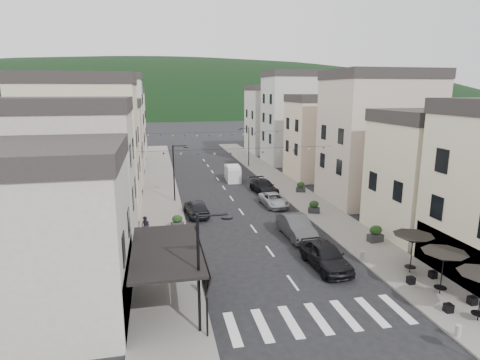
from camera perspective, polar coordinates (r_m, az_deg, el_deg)
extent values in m
plane|color=black|center=(20.62, 13.41, -21.46)|extent=(700.00, 700.00, 0.00)
cube|color=slate|center=(48.65, -11.25, -1.18)|extent=(4.00, 76.00, 0.12)
cube|color=slate|center=(50.99, 5.84, -0.37)|extent=(4.00, 76.00, 0.12)
ellipsoid|color=black|center=(315.60, -10.66, 10.29)|extent=(640.00, 360.00, 70.00)
cube|color=black|center=(21.90, -10.46, -9.70)|extent=(3.60, 7.50, 0.15)
cube|color=black|center=(22.19, -5.68, -10.64)|extent=(0.34, 7.50, 0.99)
cylinder|color=black|center=(19.56, -4.72, -17.62)|extent=(0.10, 0.10, 3.20)
cylinder|color=black|center=(25.82, -6.72, -9.88)|extent=(0.10, 0.10, 3.20)
cube|color=#A7A299|center=(30.74, -24.25, -0.62)|extent=(10.00, 7.00, 10.00)
cube|color=#262323|center=(30.08, -25.20, 9.64)|extent=(10.20, 7.14, 1.00)
cube|color=beige|center=(40.24, -21.47, 3.95)|extent=(10.00, 8.00, 12.00)
cube|color=#262323|center=(39.89, -22.23, 13.22)|extent=(10.20, 8.16, 1.00)
cube|color=#BAA997|center=(52.17, -19.27, 4.52)|extent=(10.00, 8.00, 9.50)
cube|color=#262323|center=(51.76, -19.70, 10.28)|extent=(10.20, 8.16, 1.00)
cube|color=#ACACA7|center=(63.85, -18.08, 7.54)|extent=(10.00, 7.00, 13.00)
cube|color=#262323|center=(63.69, -18.52, 13.81)|extent=(10.20, 7.14, 1.00)
cube|color=beige|center=(75.83, -17.11, 7.54)|extent=(10.00, 9.00, 11.00)
cube|color=#262323|center=(75.60, -17.41, 12.07)|extent=(10.20, 9.18, 1.00)
cube|color=beige|center=(35.91, 26.75, 0.09)|extent=(10.00, 7.00, 9.00)
cube|color=#262323|center=(35.29, 27.55, 8.04)|extent=(10.20, 7.14, 1.00)
cube|color=#BAA997|center=(43.75, 18.88, 5.11)|extent=(10.00, 8.00, 12.50)
cube|color=#262323|center=(43.47, 19.52, 13.95)|extent=(10.20, 8.16, 1.00)
cube|color=beige|center=(54.48, 12.38, 5.51)|extent=(10.00, 7.00, 10.00)
cube|color=#262323|center=(54.11, 12.65, 11.30)|extent=(10.20, 7.14, 1.00)
cube|color=#ACACA7|center=(65.39, 8.13, 8.35)|extent=(10.00, 8.00, 13.50)
cube|color=#262323|center=(65.27, 8.33, 14.71)|extent=(10.20, 8.16, 1.00)
cube|color=#A7A299|center=(76.82, 5.03, 8.29)|extent=(10.00, 9.00, 11.50)
cube|color=#262323|center=(76.61, 5.12, 12.95)|extent=(10.20, 9.18, 1.00)
cylinder|color=black|center=(24.01, 31.01, -14.36)|extent=(0.06, 0.06, 2.30)
cylinder|color=black|center=(24.35, 30.80, -16.01)|extent=(0.70, 0.70, 0.04)
cylinder|color=black|center=(25.89, 26.77, -11.95)|extent=(0.06, 0.06, 2.30)
cone|color=black|center=(25.48, 27.01, -9.69)|extent=(2.50, 2.50, 0.55)
cylinder|color=black|center=(26.20, 26.60, -13.51)|extent=(0.70, 0.70, 0.04)
cylinder|color=black|center=(27.92, 23.18, -9.82)|extent=(0.06, 0.06, 2.30)
cone|color=black|center=(27.54, 23.38, -7.70)|extent=(2.50, 2.50, 0.55)
cylinder|color=black|center=(28.21, 23.04, -11.29)|extent=(0.70, 0.70, 0.04)
cylinder|color=black|center=(19.31, -5.90, -13.36)|extent=(0.14, 0.14, 6.00)
cylinder|color=black|center=(18.32, -3.91, -5.01)|extent=(1.40, 0.10, 0.10)
cylinder|color=black|center=(18.46, -1.90, -5.34)|extent=(0.56, 0.56, 0.08)
cylinder|color=black|center=(42.18, -9.39, 0.88)|extent=(0.14, 0.14, 6.00)
cylinder|color=black|center=(41.74, -8.57, 4.83)|extent=(1.40, 0.10, 0.10)
cylinder|color=black|center=(41.80, -7.67, 4.66)|extent=(0.56, 0.56, 0.08)
cylinder|color=black|center=(61.48, 1.25, 4.69)|extent=(0.14, 0.14, 6.00)
cylinder|color=black|center=(61.00, 0.62, 7.38)|extent=(1.40, 0.10, 0.10)
cylinder|color=black|center=(60.87, 0.02, 7.22)|extent=(0.56, 0.56, 0.08)
cylinder|color=gray|center=(24.06, -5.83, -14.71)|extent=(0.26, 0.26, 0.60)
cylinder|color=gray|center=(26.76, -6.54, -11.80)|extent=(0.26, 0.26, 0.60)
cylinder|color=gray|center=(29.08, 17.02, -10.25)|extent=(0.26, 0.26, 0.60)
cylinder|color=gray|center=(22.52, 28.61, -18.35)|extent=(0.26, 0.26, 0.60)
cylinder|color=black|center=(38.49, -0.13, 4.47)|extent=(19.00, 0.02, 0.02)
cone|color=beige|center=(37.73, -13.22, 3.69)|extent=(0.28, 0.28, 0.24)
cone|color=navy|center=(37.74, -10.81, 3.66)|extent=(0.28, 0.28, 0.24)
cone|color=beige|center=(37.81, -8.40, 3.65)|extent=(0.28, 0.28, 0.24)
cone|color=navy|center=(37.95, -6.01, 3.65)|extent=(0.28, 0.28, 0.24)
cone|color=beige|center=(38.15, -3.63, 3.67)|extent=(0.28, 0.28, 0.24)
cone|color=navy|center=(38.41, -1.29, 3.72)|extent=(0.28, 0.28, 0.24)
cone|color=beige|center=(38.73, 1.02, 3.79)|extent=(0.28, 0.28, 0.24)
cone|color=navy|center=(39.10, 3.28, 3.89)|extent=(0.28, 0.28, 0.24)
cone|color=beige|center=(39.54, 5.51, 4.02)|extent=(0.28, 0.28, 0.24)
cone|color=navy|center=(40.03, 7.68, 4.16)|extent=(0.28, 0.28, 0.24)
cone|color=beige|center=(40.57, 9.79, 4.32)|extent=(0.28, 0.28, 0.24)
cone|color=navy|center=(41.16, 11.86, 4.47)|extent=(0.28, 0.28, 0.24)
cylinder|color=black|center=(54.14, -3.62, 6.80)|extent=(19.00, 0.02, 0.02)
cone|color=beige|center=(53.60, -12.92, 6.25)|extent=(0.28, 0.28, 0.24)
cone|color=navy|center=(53.61, -11.21, 6.23)|extent=(0.28, 0.28, 0.24)
cone|color=beige|center=(53.66, -9.51, 6.22)|extent=(0.28, 0.28, 0.24)
cone|color=navy|center=(53.76, -7.81, 6.22)|extent=(0.28, 0.28, 0.24)
cone|color=beige|center=(53.90, -6.12, 6.23)|extent=(0.28, 0.28, 0.24)
cone|color=navy|center=(54.08, -4.45, 6.26)|extent=(0.28, 0.28, 0.24)
cone|color=beige|center=(54.31, -2.78, 6.31)|extent=(0.28, 0.28, 0.24)
cone|color=navy|center=(54.58, -1.13, 6.38)|extent=(0.28, 0.28, 0.24)
cone|color=beige|center=(54.89, 0.51, 6.46)|extent=(0.28, 0.28, 0.24)
cone|color=navy|center=(55.24, 2.12, 6.56)|extent=(0.28, 0.28, 0.24)
cone|color=beige|center=(55.64, 3.71, 6.67)|extent=(0.28, 0.28, 0.24)
cone|color=navy|center=(56.07, 5.29, 6.78)|extent=(0.28, 0.28, 0.24)
imported|color=black|center=(27.36, 12.06, -10.45)|extent=(2.27, 5.11, 1.71)
imported|color=#353538|center=(32.41, 7.98, -6.58)|extent=(1.89, 5.22, 1.71)
imported|color=#989AA0|center=(40.72, 4.81, -2.83)|extent=(2.31, 4.70, 1.28)
imported|color=black|center=(45.76, 3.41, -0.94)|extent=(2.67, 5.38, 1.50)
imported|color=black|center=(37.65, -6.22, -3.92)|extent=(2.28, 4.75, 1.57)
cube|color=silver|center=(52.03, -1.06, 0.89)|extent=(1.96, 4.38, 1.79)
cube|color=silver|center=(51.33, -0.98, 1.80)|extent=(1.82, 2.95, 0.45)
cylinder|color=black|center=(50.51, -1.62, -0.14)|extent=(0.26, 0.64, 0.62)
cylinder|color=black|center=(50.70, -0.02, -0.09)|extent=(0.26, 0.64, 0.62)
cylinder|color=black|center=(53.63, -2.03, 0.61)|extent=(0.26, 0.64, 0.62)
cylinder|color=black|center=(53.80, -0.52, 0.65)|extent=(0.26, 0.64, 0.62)
imported|color=black|center=(29.25, -7.34, -8.21)|extent=(0.82, 0.65, 1.96)
imported|color=black|center=(32.98, -13.29, -6.38)|extent=(0.96, 0.92, 1.56)
cube|color=#2D2D30|center=(32.25, -11.85, -7.80)|extent=(1.01, 0.71, 0.45)
ellipsoid|color=black|center=(32.08, -11.89, -6.96)|extent=(0.80, 0.51, 0.58)
cube|color=#313134|center=(34.36, -8.88, -6.35)|extent=(1.09, 0.71, 0.51)
ellipsoid|color=black|center=(34.19, -8.91, -5.46)|extent=(0.89, 0.57, 0.65)
cube|color=#2A2A2D|center=(32.70, 18.68, -7.81)|extent=(1.23, 0.79, 0.57)
ellipsoid|color=black|center=(32.49, 18.75, -6.76)|extent=(1.01, 0.64, 0.74)
cube|color=#28282A|center=(38.67, 10.45, -4.23)|extent=(1.20, 0.90, 0.53)
ellipsoid|color=black|center=(38.50, 10.48, -3.39)|extent=(0.94, 0.60, 0.68)
cube|color=#2A2A2C|center=(46.35, 8.61, -1.36)|extent=(1.14, 0.80, 0.52)
ellipsoid|color=black|center=(46.21, 8.63, -0.67)|extent=(0.92, 0.58, 0.67)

